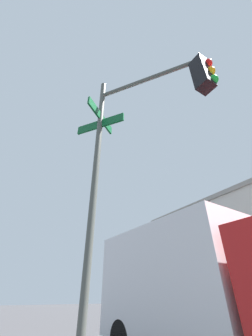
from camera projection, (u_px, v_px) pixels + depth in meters
The scene contains 2 objects.
traffic_signal_near at pixel (144, 128), 3.84m from camera, with size 2.46×1.85×6.05m.
box_truck_second at pixel (198, 283), 5.77m from camera, with size 7.38×2.59×3.56m.
Camera 1 is at (-4.42, -8.10, 1.60)m, focal length 22.07 mm.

